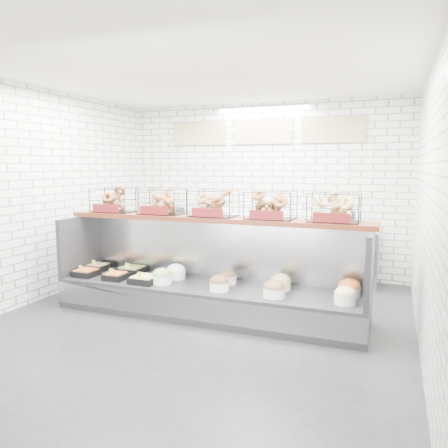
% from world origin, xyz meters
% --- Properties ---
extents(ground, '(5.50, 5.50, 0.00)m').
position_xyz_m(ground, '(0.00, 0.00, 0.00)').
color(ground, black).
rests_on(ground, ground).
extents(room_shell, '(5.02, 5.51, 3.01)m').
position_xyz_m(room_shell, '(0.00, 0.60, 2.06)').
color(room_shell, silver).
rests_on(room_shell, ground).
extents(display_case, '(4.00, 0.90, 1.20)m').
position_xyz_m(display_case, '(0.01, 0.34, 0.33)').
color(display_case, black).
rests_on(display_case, ground).
extents(bagel_shelf, '(4.10, 0.50, 0.40)m').
position_xyz_m(bagel_shelf, '(-0.00, 0.52, 1.39)').
color(bagel_shelf, '#45190E').
rests_on(bagel_shelf, display_case).
extents(prep_counter, '(4.00, 0.60, 1.20)m').
position_xyz_m(prep_counter, '(-0.01, 2.43, 0.47)').
color(prep_counter, '#93969B').
rests_on(prep_counter, ground).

